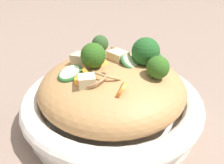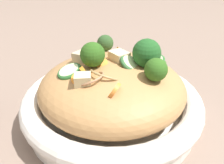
# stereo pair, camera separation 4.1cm
# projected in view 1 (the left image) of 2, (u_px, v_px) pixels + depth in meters

# --- Properties ---
(ground_plane) EXTENTS (3.00, 3.00, 0.00)m
(ground_plane) POSITION_uv_depth(u_px,v_px,m) (112.00, 116.00, 0.45)
(ground_plane) COLOR #80695C
(serving_bowl) EXTENTS (0.34, 0.34, 0.06)m
(serving_bowl) POSITION_uv_depth(u_px,v_px,m) (112.00, 103.00, 0.44)
(serving_bowl) COLOR white
(serving_bowl) RESTS_ON ground_plane
(noodle_heap) EXTENTS (0.27, 0.27, 0.10)m
(noodle_heap) POSITION_uv_depth(u_px,v_px,m) (112.00, 86.00, 0.42)
(noodle_heap) COLOR #AF7E4B
(noodle_heap) RESTS_ON serving_bowl
(broccoli_florets) EXTENTS (0.17, 0.16, 0.07)m
(broccoli_florets) POSITION_uv_depth(u_px,v_px,m) (127.00, 54.00, 0.40)
(broccoli_florets) COLOR #91AB74
(broccoli_florets) RESTS_ON serving_bowl
(carrot_coins) EXTENTS (0.22, 0.10, 0.04)m
(carrot_coins) POSITION_uv_depth(u_px,v_px,m) (103.00, 68.00, 0.40)
(carrot_coins) COLOR orange
(carrot_coins) RESTS_ON serving_bowl
(zucchini_slices) EXTENTS (0.11, 0.20, 0.03)m
(zucchini_slices) POSITION_uv_depth(u_px,v_px,m) (124.00, 65.00, 0.40)
(zucchini_slices) COLOR beige
(zucchini_slices) RESTS_ON serving_bowl
(chicken_chunks) EXTENTS (0.11, 0.11, 0.03)m
(chicken_chunks) POSITION_uv_depth(u_px,v_px,m) (98.00, 63.00, 0.39)
(chicken_chunks) COLOR beige
(chicken_chunks) RESTS_ON serving_bowl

